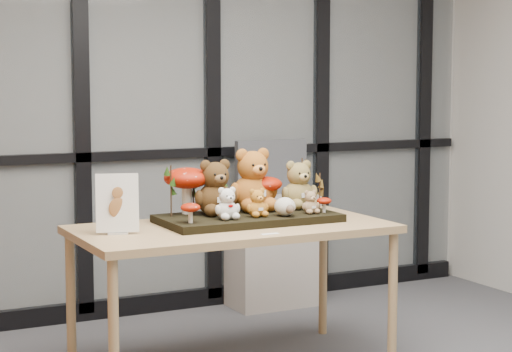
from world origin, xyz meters
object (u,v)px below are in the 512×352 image
bear_beige_small (310,201)px  cabinet (272,250)px  bear_brown_medium (215,184)px  mushroom_front_right (324,204)px  bear_small_yellow (257,201)px  mushroom_front_left (190,212)px  bear_pooh_yellow (253,176)px  mushroom_back_left (187,188)px  sign_holder (117,206)px  bear_tan_back (299,182)px  display_table (232,238)px  plush_cream_hedgehog (285,206)px  monitor (271,167)px  mushroom_back_right (266,191)px  bear_white_bow (227,202)px  diorama_tray (248,218)px

bear_beige_small → cabinet: (0.38, 1.16, -0.50)m
bear_brown_medium → mushroom_front_right: 0.61m
bear_small_yellow → mushroom_front_left: bear_small_yellow is taller
bear_brown_medium → mushroom_front_right: bear_brown_medium is taller
mushroom_front_left → bear_pooh_yellow: bearing=27.4°
mushroom_back_left → sign_holder: bearing=-155.3°
bear_pooh_yellow → bear_tan_back: (0.27, -0.03, -0.04)m
bear_pooh_yellow → mushroom_front_left: bearing=-152.3°
mushroom_front_right → display_table: bearing=173.7°
bear_pooh_yellow → mushroom_front_left: bear_pooh_yellow is taller
bear_beige_small → bear_small_yellow: bearing=175.0°
plush_cream_hedgehog → monitor: size_ratio=0.21×
mushroom_back_right → mushroom_front_right: mushroom_back_right is taller
sign_holder → monitor: (1.45, 1.10, 0.03)m
bear_white_bow → monitor: size_ratio=0.36×
diorama_tray → bear_tan_back: bearing=14.7°
bear_tan_back → bear_white_bow: bearing=-160.3°
bear_brown_medium → mushroom_front_right: bearing=-20.0°
bear_small_yellow → bear_white_bow: 0.18m
sign_holder → monitor: monitor is taller
display_table → sign_holder: sign_holder is taller
display_table → mushroom_back_left: 0.38m
mushroom_back_right → monitor: monitor is taller
bear_small_yellow → cabinet: (0.69, 1.13, -0.52)m
bear_tan_back → bear_small_yellow: 0.41m
bear_small_yellow → mushroom_back_right: size_ratio=0.81×
mushroom_front_left → mushroom_back_right: bearing=23.1°
mushroom_front_left → bear_small_yellow: bearing=4.5°
bear_pooh_yellow → bear_brown_medium: bear_pooh_yellow is taller
diorama_tray → bear_small_yellow: bearing=-84.2°
plush_cream_hedgehog → sign_holder: sign_holder is taller
bear_small_yellow → plush_cream_hedgehog: size_ratio=1.49×
bear_white_bow → monitor: 1.45m
mushroom_back_left → mushroom_front_right: mushroom_back_left is taller
bear_pooh_yellow → bear_small_yellow: (-0.08, -0.22, -0.11)m
bear_tan_back → cabinet: bearing=70.7°
diorama_tray → cabinet: diorama_tray is taller
bear_pooh_yellow → cabinet: bear_pooh_yellow is taller
mushroom_front_right → monitor: monitor is taller
bear_tan_back → cabinet: size_ratio=0.39×
diorama_tray → bear_brown_medium: size_ratio=2.91×
bear_tan_back → bear_small_yellow: bear_tan_back is taller
bear_small_yellow → bear_white_bow: size_ratio=0.89×
diorama_tray → plush_cream_hedgehog: bearing=-41.8°
bear_pooh_yellow → bear_beige_small: (0.23, -0.25, -0.12)m
bear_tan_back → bear_brown_medium: bearing=-179.0°
plush_cream_hedgehog → sign_holder: bearing=174.1°
bear_white_bow → cabinet: bear_white_bow is taller
mushroom_front_left → mushroom_front_right: 0.79m
monitor → mushroom_back_left: bearing=-138.0°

